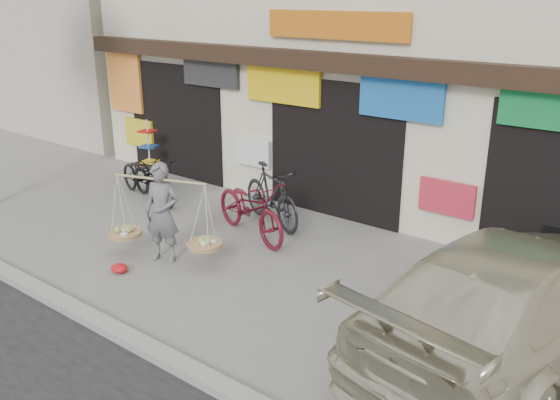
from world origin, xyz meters
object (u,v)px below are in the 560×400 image
Objects in this scene: bike_1 at (271,195)px; street_vendor at (162,217)px; bike_3 at (154,179)px; bike_2 at (250,208)px; suv at (520,297)px; display_rack at (149,156)px; bike_0 at (142,176)px.

street_vendor is at bearing -167.55° from bike_1.
bike_2 is at bearing -80.13° from bike_3.
suv reaches higher than display_rack.
bike_0 is at bearing 104.60° from bike_3.
bike_3 is at bearing 2.05° from suv.
display_rack is (-0.84, 0.94, 0.11)m from bike_0.
bike_3 is (0.41, 0.00, 0.00)m from bike_0.
bike_2 is at bearing 54.93° from street_vendor.
street_vendor reaches higher than suv.
street_vendor is at bearing -37.52° from display_rack.
bike_1 is 2.88m from bike_3.
street_vendor is 5.55m from suv.
street_vendor is 0.93× the size of bike_2.
suv reaches higher than bike_1.
street_vendor is 1.35× the size of display_rack.
bike_0 is 0.33× the size of suv.
bike_1 is at bearing -6.34° from display_rack.
street_vendor is 1.07× the size of bike_0.
bike_2 is (0.10, -0.73, -0.03)m from bike_1.
suv is (8.35, -1.04, 0.28)m from bike_0.
bike_3 is (-2.83, -0.49, -0.10)m from bike_1.
display_rack reaches higher than bike_3.
bike_0 is at bearing 103.74° from bike_2.
suv is at bearing -10.24° from street_vendor.
bike_1 is at bearing -65.60° from bike_3.
bike_2 is at bearing -15.82° from display_rack.
bike_3 is at bearing -37.01° from display_rack.
bike_2 is at bearing -79.55° from bike_0.
street_vendor is 4.68m from display_rack.
display_rack reaches higher than bike_0.
street_vendor is 1.01× the size of bike_1.
street_vendor is at bearing 18.49° from suv.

